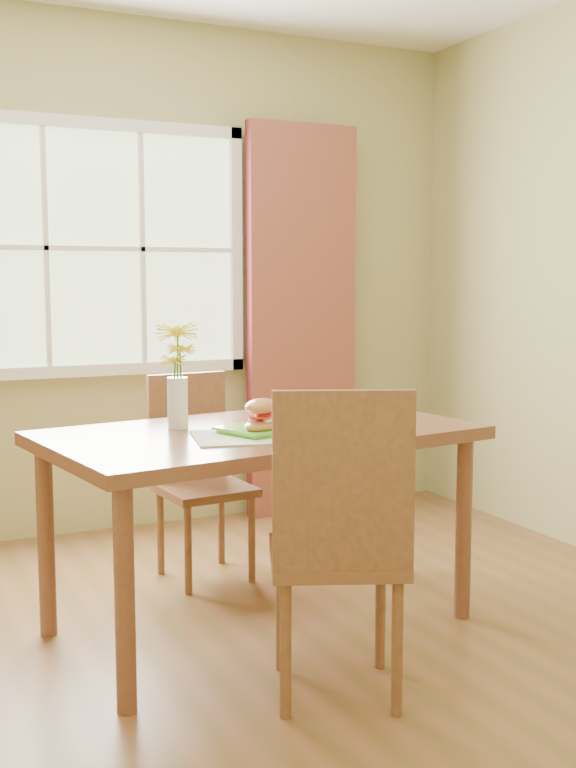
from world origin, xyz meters
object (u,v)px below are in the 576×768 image
(chair_near, at_px, (339,533))
(chair_far, at_px, (197,466))
(dining_table, at_px, (260,449))
(croissant_sandwich, at_px, (262,415))
(water_glass, at_px, (322,414))
(flower_vase, at_px, (177,365))

(chair_near, distance_m, chair_far, 1.40)
(dining_table, distance_m, chair_far, 0.73)
(croissant_sandwich, bearing_deg, water_glass, -23.16)
(chair_far, distance_m, croissant_sandwich, 0.92)
(water_glass, bearing_deg, chair_near, -112.60)
(chair_near, xyz_separation_m, flower_vase, (-0.24, 0.84, 0.46))
(dining_table, bearing_deg, flower_vase, 144.59)
(dining_table, height_order, chair_far, chair_far)
(dining_table, distance_m, chair_near, 0.72)
(croissant_sandwich, bearing_deg, dining_table, 30.92)
(dining_table, height_order, croissant_sandwich, croissant_sandwich)
(croissant_sandwich, relative_size, flower_vase, 0.48)
(dining_table, distance_m, flower_vase, 0.45)
(chair_far, bearing_deg, chair_near, -96.14)
(water_glass, bearing_deg, croissant_sandwich, -165.03)
(chair_far, height_order, flower_vase, flower_vase)
(water_glass, xyz_separation_m, flower_vase, (-0.50, 0.22, 0.19))
(dining_table, height_order, chair_near, chair_near)
(chair_near, relative_size, water_glass, 9.53)
(dining_table, height_order, water_glass, water_glass)
(dining_table, bearing_deg, chair_near, -101.06)
(croissant_sandwich, xyz_separation_m, water_glass, (0.28, 0.08, -0.03))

